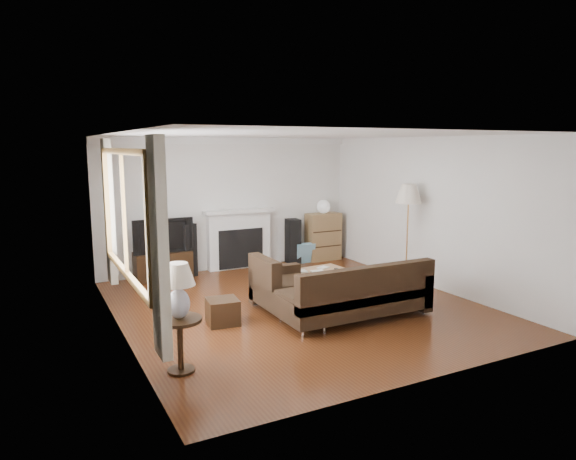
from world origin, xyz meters
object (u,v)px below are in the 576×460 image
sectional_sofa (354,292)px  coffee_table (315,283)px  side_table (180,345)px  bookshelf (323,237)px  floor_lamp (407,235)px  tv_stand (163,265)px

sectional_sofa → coffee_table: bearing=87.7°
coffee_table → side_table: 3.14m
side_table → bookshelf: bearing=43.6°
side_table → floor_lamp: bearing=20.1°
coffee_table → bookshelf: bearing=50.9°
coffee_table → side_table: bearing=-152.0°
tv_stand → sectional_sofa: size_ratio=0.43×
sectional_sofa → floor_lamp: (1.78, 1.03, 0.49)m
coffee_table → floor_lamp: (1.73, -0.12, 0.65)m
sectional_sofa → floor_lamp: 2.11m
bookshelf → sectional_sofa: (-1.54, -3.37, -0.12)m
bookshelf → coffee_table: bearing=-124.0°
bookshelf → floor_lamp: bearing=-84.3°
floor_lamp → side_table: size_ratio=2.95×
sectional_sofa → side_table: sectional_sofa is taller
bookshelf → floor_lamp: size_ratio=0.57×
coffee_table → floor_lamp: bearing=-9.0°
bookshelf → tv_stand: bearing=-179.5°
tv_stand → floor_lamp: (3.59, -2.30, 0.61)m
tv_stand → bookshelf: 3.36m
side_table → sectional_sofa: bearing=12.4°
coffee_table → floor_lamp: floor_lamp is taller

